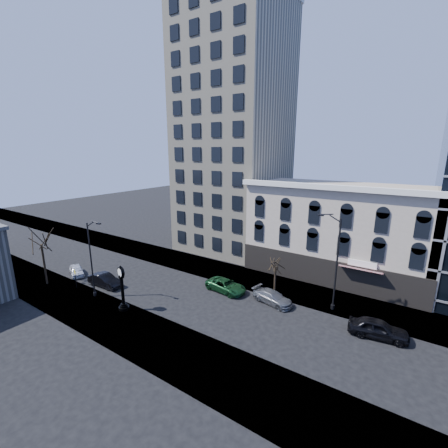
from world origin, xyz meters
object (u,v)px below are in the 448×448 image
Objects in this scene: car_near_a at (76,270)px; street_lamp_near at (93,239)px; street_clock at (122,290)px; warning_sign at (75,275)px; car_near_b at (105,280)px.

street_lamp_near is at bearing -81.55° from car_near_a.
street_lamp_near reaches higher than street_clock.
warning_sign is 3.41m from car_near_b.
street_clock is 8.95m from warning_sign.
car_near_b is (2.26, 2.36, -0.97)m from warning_sign.
car_near_b is at bearing 66.62° from warning_sign.
warning_sign is (-4.34, -0.05, -5.21)m from street_lamp_near.
warning_sign is (-8.93, 0.13, -0.58)m from street_clock.
street_lamp_near is at bearing -168.95° from street_clock.
warning_sign reaches higher than car_near_a.
street_lamp_near reaches higher than car_near_b.
street_clock is at bearing -76.90° from car_near_a.
street_clock is 2.06× the size of warning_sign.
street_clock is 0.54× the size of street_lamp_near.
street_clock reaches higher than warning_sign.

